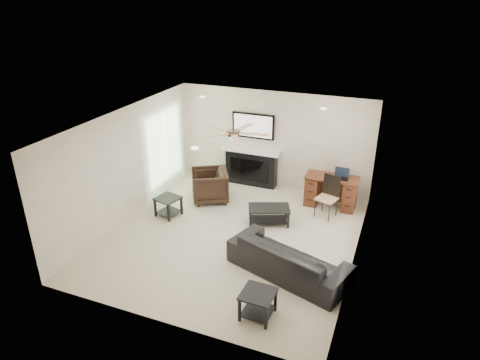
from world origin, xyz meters
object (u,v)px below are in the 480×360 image
at_px(desk, 331,192).
at_px(sofa, 289,258).
at_px(coffee_table, 269,215).
at_px(armchair, 210,186).
at_px(fireplace_unit, 251,150).

bearing_deg(desk, sofa, -93.99).
relative_size(sofa, coffee_table, 2.50).
height_order(sofa, coffee_table, sofa).
xyz_separation_m(sofa, coffee_table, (-0.90, 1.60, -0.13)).
relative_size(armchair, desk, 0.70).
relative_size(coffee_table, desk, 0.74).
bearing_deg(coffee_table, sofa, -82.13).
bearing_deg(armchair, desk, 75.97).
relative_size(coffee_table, fireplace_unit, 0.47).
xyz_separation_m(armchair, desk, (2.80, 0.78, -0.01)).
height_order(coffee_table, fireplace_unit, fireplace_unit).
xyz_separation_m(fireplace_unit, desk, (2.19, -0.46, -0.57)).
distance_m(sofa, armchair, 3.37).
distance_m(armchair, coffee_table, 1.80).
distance_m(coffee_table, desk, 1.74).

